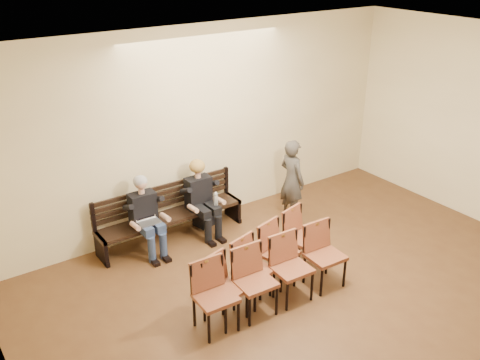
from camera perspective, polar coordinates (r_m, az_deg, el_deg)
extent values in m
cube|color=#FAEAB3|center=(9.32, -3.80, 5.70)|extent=(8.00, 0.02, 3.50)
cube|color=black|center=(9.25, -7.30, -4.95)|extent=(2.60, 0.90, 0.45)
cube|color=#B6B6BA|center=(8.67, -9.65, -4.58)|extent=(0.38, 0.32, 0.25)
cylinder|color=silver|center=(9.12, -2.58, -2.74)|extent=(0.08, 0.08, 0.24)
cube|color=black|center=(9.67, -3.63, -3.87)|extent=(0.47, 0.37, 0.31)
imported|color=#3B3630|center=(9.58, 5.58, 0.60)|extent=(0.45, 0.66, 1.76)
cube|color=brown|center=(7.48, 3.64, -10.19)|extent=(2.37, 0.63, 0.97)
cube|color=brown|center=(7.79, 2.92, -8.76)|extent=(2.33, 1.06, 0.94)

